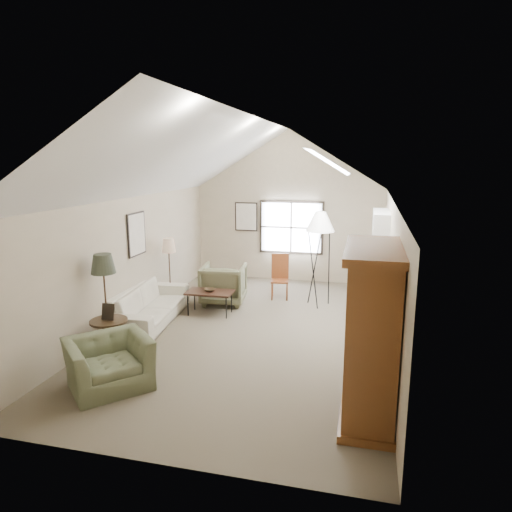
% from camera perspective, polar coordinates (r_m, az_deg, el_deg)
% --- Properties ---
extents(room_shell, '(5.01, 8.01, 4.00)m').
position_cam_1_polar(room_shell, '(8.25, -0.68, 11.80)').
color(room_shell, brown).
rests_on(room_shell, ground).
extents(window, '(1.72, 0.08, 1.42)m').
position_cam_1_polar(window, '(12.24, 4.43, 3.58)').
color(window, black).
rests_on(window, room_shell).
extents(skylight, '(0.80, 1.20, 0.52)m').
position_cam_1_polar(skylight, '(8.92, 9.10, 11.75)').
color(skylight, white).
rests_on(skylight, room_shell).
extents(wall_art, '(1.97, 3.71, 0.88)m').
position_cam_1_polar(wall_art, '(10.78, -7.80, 3.86)').
color(wall_art, black).
rests_on(wall_art, room_shell).
extents(armoire, '(0.60, 1.50, 2.20)m').
position_cam_1_polar(armoire, '(5.98, 14.23, -9.31)').
color(armoire, brown).
rests_on(armoire, ground).
extents(tv_alcove, '(0.32, 1.30, 2.10)m').
position_cam_1_polar(tv_alcove, '(9.82, 15.11, -0.69)').
color(tv_alcove, white).
rests_on(tv_alcove, ground).
extents(media_console, '(0.34, 1.18, 0.60)m').
position_cam_1_polar(media_console, '(10.03, 14.73, -5.42)').
color(media_console, '#382316').
rests_on(media_console, ground).
extents(tv_panel, '(0.05, 0.90, 0.55)m').
position_cam_1_polar(tv_panel, '(9.87, 14.92, -1.98)').
color(tv_panel, black).
rests_on(tv_panel, media_console).
extents(sofa, '(1.20, 2.56, 0.72)m').
position_cam_1_polar(sofa, '(9.48, -13.31, -5.98)').
color(sofa, beige).
rests_on(sofa, ground).
extents(armchair_near, '(1.48, 1.48, 0.73)m').
position_cam_1_polar(armchair_near, '(7.07, -17.91, -12.61)').
color(armchair_near, '#596244').
rests_on(armchair_near, ground).
extents(armchair_far, '(1.07, 1.10, 0.90)m').
position_cam_1_polar(armchair_far, '(10.44, -4.07, -3.50)').
color(armchair_far, '#5D5E41').
rests_on(armchair_far, ground).
extents(coffee_table, '(0.99, 0.57, 0.50)m').
position_cam_1_polar(coffee_table, '(9.78, -5.79, -5.83)').
color(coffee_table, '#321B14').
rests_on(coffee_table, ground).
extents(bowl, '(0.24, 0.24, 0.06)m').
position_cam_1_polar(bowl, '(9.70, -5.82, -4.26)').
color(bowl, '#332415').
rests_on(bowl, coffee_table).
extents(side_table, '(0.68, 0.68, 0.62)m').
position_cam_1_polar(side_table, '(8.14, -17.80, -9.66)').
color(side_table, '#352715').
rests_on(side_table, ground).
extents(side_chair, '(0.47, 0.47, 1.05)m').
position_cam_1_polar(side_chair, '(10.74, 2.99, -2.62)').
color(side_chair, brown).
rests_on(side_chair, ground).
extents(tripod_lamp, '(0.66, 0.66, 2.17)m').
position_cam_1_polar(tripod_lamp, '(10.17, 7.90, -0.33)').
color(tripod_lamp, white).
rests_on(tripod_lamp, ground).
extents(dark_lamp, '(0.45, 0.45, 1.73)m').
position_cam_1_polar(dark_lamp, '(8.21, -18.28, -5.44)').
color(dark_lamp, '#262A1D').
rests_on(dark_lamp, ground).
extents(tan_lamp, '(0.34, 0.34, 1.55)m').
position_cam_1_polar(tan_lamp, '(10.43, -10.74, -1.85)').
color(tan_lamp, tan).
rests_on(tan_lamp, ground).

